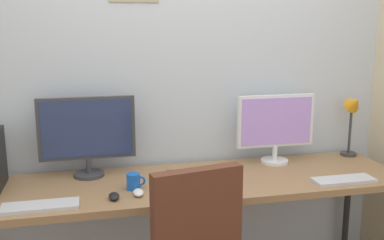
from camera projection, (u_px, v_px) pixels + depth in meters
wall_back at (179, 77)px, 2.89m from camera, size 4.94×0.11×2.60m
desk at (194, 187)px, 2.62m from camera, size 2.54×0.68×0.74m
monitor_left at (87, 133)px, 2.62m from camera, size 0.57×0.18×0.48m
monitor_right at (276, 125)px, 2.89m from camera, size 0.52×0.18×0.45m
desk_lamp at (353, 114)px, 3.02m from camera, size 0.11×0.15×0.45m
keyboard_left at (40, 206)px, 2.20m from camera, size 0.38×0.13×0.02m
keyboard_center at (204, 192)px, 2.39m from camera, size 0.38×0.13×0.02m
keyboard_right at (344, 180)px, 2.57m from camera, size 0.36×0.13×0.02m
mouse_left_side at (138, 193)px, 2.36m from camera, size 0.06×0.10×0.03m
mouse_right_side at (114, 196)px, 2.31m from camera, size 0.06×0.10×0.03m
laptop_closed at (193, 177)px, 2.62m from camera, size 0.35×0.27×0.02m
coffee_mug at (134, 181)px, 2.45m from camera, size 0.11×0.08×0.09m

